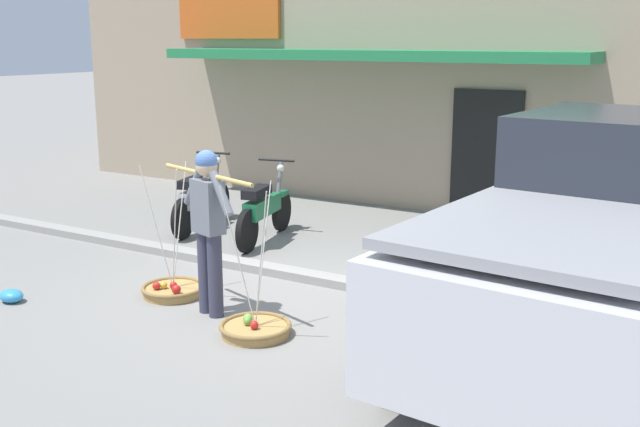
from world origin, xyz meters
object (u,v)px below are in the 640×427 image
(motorcycle_second_in_row, at_px, (264,210))
(motorcycle_nearest_shop, at_px, (201,199))
(fruit_vendor, at_px, (208,221))
(fruit_basket_right_side, at_px, (173,289))
(plastic_litter_bag, at_px, (11,296))
(fruit_basket_left_side, at_px, (255,328))
(parked_truck, at_px, (600,246))

(motorcycle_second_in_row, bearing_deg, motorcycle_nearest_shop, 175.61)
(fruit_vendor, xyz_separation_m, motorcycle_second_in_row, (-1.14, 2.60, -0.52))
(fruit_vendor, relative_size, motorcycle_nearest_shop, 0.95)
(fruit_basket_right_side, xyz_separation_m, motorcycle_second_in_row, (-0.43, 2.38, 0.38))
(plastic_litter_bag, bearing_deg, motorcycle_nearest_shop, 94.45)
(fruit_vendor, distance_m, plastic_litter_bag, 2.40)
(fruit_vendor, distance_m, motorcycle_nearest_shop, 3.61)
(motorcycle_nearest_shop, distance_m, motorcycle_second_in_row, 1.20)
(fruit_basket_left_side, bearing_deg, fruit_basket_right_side, 162.22)
(fruit_basket_right_side, bearing_deg, motorcycle_second_in_row, 100.17)
(fruit_basket_right_side, distance_m, plastic_litter_bag, 1.70)
(fruit_vendor, height_order, motorcycle_second_in_row, fruit_vendor)
(fruit_basket_left_side, relative_size, motorcycle_nearest_shop, 0.81)
(fruit_basket_left_side, height_order, motorcycle_nearest_shop, fruit_basket_left_side)
(fruit_basket_right_side, xyz_separation_m, motorcycle_nearest_shop, (-1.62, 2.47, 0.38))
(parked_truck, bearing_deg, motorcycle_second_in_row, 159.54)
(motorcycle_second_in_row, bearing_deg, fruit_vendor, -66.32)
(fruit_basket_right_side, height_order, plastic_litter_bag, fruit_basket_right_side)
(motorcycle_second_in_row, xyz_separation_m, plastic_litter_bag, (-0.92, -3.42, -0.38))
(fruit_basket_left_side, bearing_deg, motorcycle_nearest_shop, 136.21)
(fruit_vendor, height_order, fruit_basket_right_side, fruit_vendor)
(fruit_basket_left_side, xyz_separation_m, motorcycle_nearest_shop, (-3.05, 2.93, 0.38))
(fruit_basket_left_side, height_order, parked_truck, parked_truck)
(fruit_basket_left_side, bearing_deg, parked_truck, 20.66)
(fruit_basket_left_side, height_order, motorcycle_second_in_row, fruit_basket_left_side)
(motorcycle_second_in_row, bearing_deg, fruit_basket_left_side, -56.78)
(parked_truck, height_order, plastic_litter_bag, parked_truck)
(fruit_vendor, bearing_deg, fruit_basket_right_side, 162.41)
(fruit_basket_right_side, height_order, motorcycle_second_in_row, fruit_basket_right_side)
(fruit_basket_right_side, distance_m, motorcycle_nearest_shop, 2.98)
(fruit_basket_left_side, distance_m, parked_truck, 3.20)
(motorcycle_second_in_row, bearing_deg, plastic_litter_bag, -105.13)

